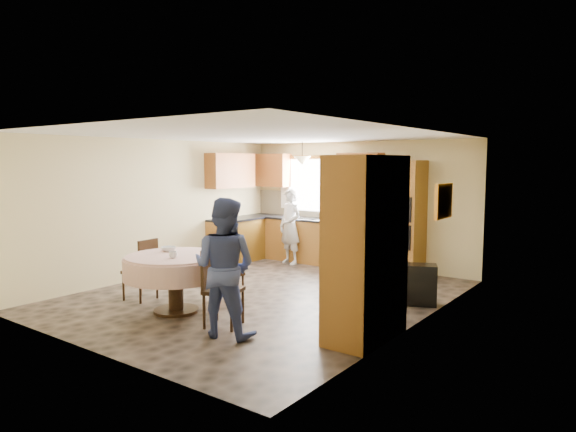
% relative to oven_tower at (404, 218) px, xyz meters
% --- Properties ---
extents(floor, '(5.00, 6.00, 0.01)m').
position_rel_oven_tower_xyz_m(floor, '(-1.15, -2.69, -1.06)').
color(floor, brown).
rests_on(floor, ground).
extents(ceiling, '(5.00, 6.00, 0.01)m').
position_rel_oven_tower_xyz_m(ceiling, '(-1.15, -2.69, 1.44)').
color(ceiling, white).
rests_on(ceiling, wall_back).
extents(wall_back, '(5.00, 0.02, 2.50)m').
position_rel_oven_tower_xyz_m(wall_back, '(-1.15, 0.31, 0.19)').
color(wall_back, beige).
rests_on(wall_back, floor).
extents(wall_front, '(5.00, 0.02, 2.50)m').
position_rel_oven_tower_xyz_m(wall_front, '(-1.15, -5.69, 0.19)').
color(wall_front, beige).
rests_on(wall_front, floor).
extents(wall_left, '(0.02, 6.00, 2.50)m').
position_rel_oven_tower_xyz_m(wall_left, '(-3.65, -2.69, 0.19)').
color(wall_left, beige).
rests_on(wall_left, floor).
extents(wall_right, '(0.02, 6.00, 2.50)m').
position_rel_oven_tower_xyz_m(wall_right, '(1.35, -2.69, 0.19)').
color(wall_right, beige).
rests_on(wall_right, floor).
extents(window, '(1.40, 0.03, 1.10)m').
position_rel_oven_tower_xyz_m(window, '(-2.15, 0.29, 0.54)').
color(window, white).
rests_on(window, wall_back).
extents(curtain_left, '(0.22, 0.02, 1.15)m').
position_rel_oven_tower_xyz_m(curtain_left, '(-2.90, 0.24, 0.59)').
color(curtain_left, white).
rests_on(curtain_left, wall_back).
extents(curtain_right, '(0.22, 0.02, 1.15)m').
position_rel_oven_tower_xyz_m(curtain_right, '(-1.40, 0.24, 0.59)').
color(curtain_right, white).
rests_on(curtain_right, wall_back).
extents(base_cab_back, '(3.30, 0.60, 0.88)m').
position_rel_oven_tower_xyz_m(base_cab_back, '(-2.00, 0.01, -0.62)').
color(base_cab_back, '#BB7131').
rests_on(base_cab_back, floor).
extents(counter_back, '(3.30, 0.64, 0.04)m').
position_rel_oven_tower_xyz_m(counter_back, '(-2.00, 0.01, -0.16)').
color(counter_back, black).
rests_on(counter_back, base_cab_back).
extents(base_cab_left, '(0.60, 1.20, 0.88)m').
position_rel_oven_tower_xyz_m(base_cab_left, '(-3.35, -0.89, -0.62)').
color(base_cab_left, '#BB7131').
rests_on(base_cab_left, floor).
extents(counter_left, '(0.64, 1.20, 0.04)m').
position_rel_oven_tower_xyz_m(counter_left, '(-3.35, -0.89, -0.16)').
color(counter_left, black).
rests_on(counter_left, base_cab_left).
extents(backsplash, '(3.30, 0.02, 0.55)m').
position_rel_oven_tower_xyz_m(backsplash, '(-2.00, 0.30, 0.12)').
color(backsplash, beige).
rests_on(backsplash, wall_back).
extents(wall_cab_left, '(0.85, 0.33, 0.72)m').
position_rel_oven_tower_xyz_m(wall_cab_left, '(-3.20, 0.15, 0.85)').
color(wall_cab_left, '#B55F2D').
rests_on(wall_cab_left, wall_back).
extents(wall_cab_right, '(0.90, 0.33, 0.72)m').
position_rel_oven_tower_xyz_m(wall_cab_right, '(-1.00, 0.15, 0.85)').
color(wall_cab_right, '#B55F2D').
rests_on(wall_cab_right, wall_back).
extents(wall_cab_side, '(0.33, 1.20, 0.72)m').
position_rel_oven_tower_xyz_m(wall_cab_side, '(-3.48, -0.89, 0.85)').
color(wall_cab_side, '#B55F2D').
rests_on(wall_cab_side, wall_left).
extents(oven_tower, '(0.66, 0.62, 2.12)m').
position_rel_oven_tower_xyz_m(oven_tower, '(0.00, 0.00, 0.00)').
color(oven_tower, '#BB7131').
rests_on(oven_tower, floor).
extents(oven_upper, '(0.56, 0.01, 0.45)m').
position_rel_oven_tower_xyz_m(oven_upper, '(0.00, -0.31, 0.19)').
color(oven_upper, black).
rests_on(oven_upper, oven_tower).
extents(oven_lower, '(0.56, 0.01, 0.45)m').
position_rel_oven_tower_xyz_m(oven_lower, '(0.00, -0.31, -0.31)').
color(oven_lower, black).
rests_on(oven_lower, oven_tower).
extents(pendant, '(0.36, 0.36, 0.18)m').
position_rel_oven_tower_xyz_m(pendant, '(-2.15, -0.19, 1.06)').
color(pendant, beige).
rests_on(pendant, ceiling).
extents(sideboard, '(1.21, 0.71, 0.81)m').
position_rel_oven_tower_xyz_m(sideboard, '(0.26, -2.04, -0.65)').
color(sideboard, '#38240F').
rests_on(sideboard, floor).
extents(space_heater, '(0.52, 0.46, 0.60)m').
position_rel_oven_tower_xyz_m(space_heater, '(1.05, -1.74, -0.76)').
color(space_heater, black).
rests_on(space_heater, floor).
extents(cupboard, '(0.57, 1.14, 2.17)m').
position_rel_oven_tower_xyz_m(cupboard, '(1.07, -3.52, 0.02)').
color(cupboard, '#BB7131').
rests_on(cupboard, floor).
extents(dining_table, '(1.41, 1.41, 0.81)m').
position_rel_oven_tower_xyz_m(dining_table, '(-1.57, -4.11, -0.43)').
color(dining_table, '#38240F').
rests_on(dining_table, floor).
extents(chair_left, '(0.45, 0.45, 0.94)m').
position_rel_oven_tower_xyz_m(chair_left, '(-2.44, -3.98, -0.54)').
color(chair_left, '#38240F').
rests_on(chair_left, floor).
extents(chair_back, '(0.42, 0.42, 0.87)m').
position_rel_oven_tower_xyz_m(chair_back, '(-1.42, -3.29, -0.58)').
color(chair_back, '#38240F').
rests_on(chair_back, floor).
extents(chair_right, '(0.55, 0.55, 1.00)m').
position_rel_oven_tower_xyz_m(chair_right, '(-0.68, -4.20, -0.51)').
color(chair_right, '#38240F').
rests_on(chair_right, floor).
extents(framed_picture, '(0.06, 0.61, 0.50)m').
position_rel_oven_tower_xyz_m(framed_picture, '(1.32, -1.66, 0.48)').
color(framed_picture, '#ECB945').
rests_on(framed_picture, wall_right).
extents(microwave, '(0.54, 0.36, 0.30)m').
position_rel_oven_tower_xyz_m(microwave, '(-0.62, -0.04, 0.01)').
color(microwave, silver).
rests_on(microwave, counter_back).
extents(person_sink, '(0.64, 0.50, 1.55)m').
position_rel_oven_tower_xyz_m(person_sink, '(-2.31, -0.39, -0.29)').
color(person_sink, silver).
rests_on(person_sink, floor).
extents(person_dining, '(0.95, 0.82, 1.67)m').
position_rel_oven_tower_xyz_m(person_dining, '(-0.35, -4.42, -0.22)').
color(person_dining, '#39467E').
rests_on(person_dining, floor).
extents(bowl_sideboard, '(0.25, 0.25, 0.05)m').
position_rel_oven_tower_xyz_m(bowl_sideboard, '(0.09, -2.04, -0.22)').
color(bowl_sideboard, '#B2B2B2').
rests_on(bowl_sideboard, sideboard).
extents(bottle_sideboard, '(0.14, 0.14, 0.31)m').
position_rel_oven_tower_xyz_m(bottle_sideboard, '(0.60, -2.04, -0.09)').
color(bottle_sideboard, silver).
rests_on(bottle_sideboard, sideboard).
extents(cup_table, '(0.14, 0.14, 0.09)m').
position_rel_oven_tower_xyz_m(cup_table, '(-1.42, -4.28, -0.21)').
color(cup_table, '#B2B2B2').
rests_on(cup_table, dining_table).
extents(bowl_table, '(0.21, 0.21, 0.07)m').
position_rel_oven_tower_xyz_m(bowl_table, '(-1.88, -3.96, -0.22)').
color(bowl_table, '#B2B2B2').
rests_on(bowl_table, dining_table).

